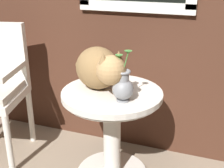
# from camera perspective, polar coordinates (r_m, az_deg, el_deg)

# --- Properties ---
(wicker_side_table) EXTENTS (0.64, 0.64, 0.64)m
(wicker_side_table) POSITION_cam_1_polar(r_m,az_deg,el_deg) (1.97, -0.00, -6.71)
(wicker_side_table) COLOR silver
(wicker_side_table) RESTS_ON ground_plane
(cat) EXTENTS (0.50, 0.49, 0.29)m
(cat) POSITION_cam_1_polar(r_m,az_deg,el_deg) (1.87, -2.38, 3.01)
(cat) COLOR olive
(cat) RESTS_ON wicker_side_table
(pewter_vase_with_ivy) EXTENTS (0.12, 0.12, 0.30)m
(pewter_vase_with_ivy) POSITION_cam_1_polar(r_m,az_deg,el_deg) (1.72, 2.08, -0.41)
(pewter_vase_with_ivy) COLOR gray
(pewter_vase_with_ivy) RESTS_ON wicker_side_table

